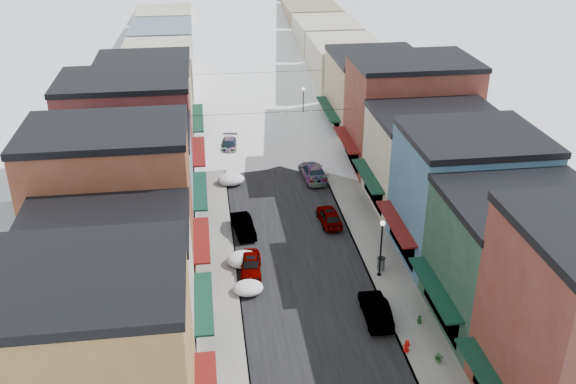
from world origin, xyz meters
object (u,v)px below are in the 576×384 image
object	(u,v)px
car_green_sedan	(376,310)
fire_hydrant	(407,346)
car_dark_hatch	(243,226)
streetlamp_near	(381,241)
trash_can	(381,264)
car_silver_sedan	(251,264)

from	to	relation	value
car_green_sedan	fire_hydrant	bearing A→B (deg)	107.62
car_dark_hatch	fire_hydrant	size ratio (longest dim) A/B	4.96
car_dark_hatch	streetlamp_near	xyz separation A→B (m)	(9.83, -8.16, 2.43)
car_green_sedan	streetlamp_near	xyz separation A→B (m)	(1.63, 5.06, 2.38)
car_green_sedan	trash_can	distance (m)	6.10
car_silver_sedan	car_green_sedan	bearing A→B (deg)	-36.41
car_green_sedan	streetlamp_near	distance (m)	5.83
fire_hydrant	streetlamp_near	bearing A→B (deg)	86.39
fire_hydrant	trash_can	distance (m)	9.59
car_silver_sedan	streetlamp_near	distance (m)	10.22
car_silver_sedan	trash_can	size ratio (longest dim) A/B	3.78
car_silver_sedan	fire_hydrant	bearing A→B (deg)	-45.10
car_silver_sedan	car_green_sedan	world-z (taller)	car_green_sedan
trash_can	car_dark_hatch	bearing A→B (deg)	143.79
car_dark_hatch	streetlamp_near	bearing A→B (deg)	-47.37
car_green_sedan	car_silver_sedan	bearing A→B (deg)	-39.23
car_green_sedan	fire_hydrant	size ratio (longest dim) A/B	5.32
car_silver_sedan	fire_hydrant	xyz separation A→B (m)	(9.17, -10.80, -0.14)
fire_hydrant	streetlamp_near	distance (m)	9.22
car_silver_sedan	streetlamp_near	xyz separation A→B (m)	(9.72, -1.98, 2.45)
car_dark_hatch	streetlamp_near	size ratio (longest dim) A/B	0.90
car_dark_hatch	trash_can	world-z (taller)	car_dark_hatch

